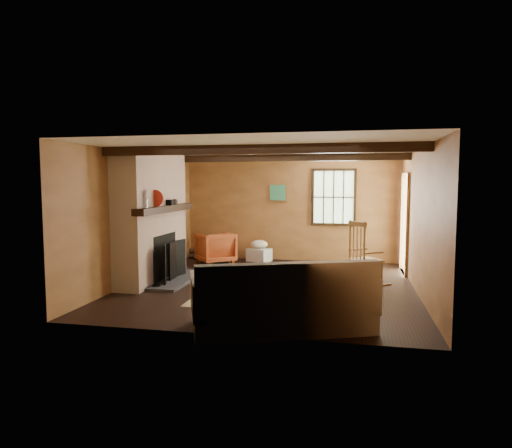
% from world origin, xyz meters
% --- Properties ---
extents(ground, '(5.50, 5.50, 0.00)m').
position_xyz_m(ground, '(0.00, 0.00, 0.00)').
color(ground, black).
rests_on(ground, ground).
extents(room_envelope, '(5.02, 5.52, 2.44)m').
position_xyz_m(room_envelope, '(0.22, 0.26, 1.63)').
color(room_envelope, '#AE6C3D').
rests_on(room_envelope, ground).
extents(fireplace, '(1.02, 2.30, 2.40)m').
position_xyz_m(fireplace, '(-2.23, -0.00, 1.10)').
color(fireplace, '#A0473D').
rests_on(fireplace, ground).
extents(rug, '(2.50, 3.00, 0.01)m').
position_xyz_m(rug, '(0.20, -0.20, 0.00)').
color(rug, beige).
rests_on(rug, ground).
extents(rocking_chair, '(0.94, 0.86, 1.17)m').
position_xyz_m(rocking_chair, '(1.64, 0.33, 0.49)').
color(rocking_chair, tan).
rests_on(rocking_chair, ground).
extents(sofa, '(2.45, 1.74, 0.91)m').
position_xyz_m(sofa, '(0.59, -2.41, 0.32)').
color(sofa, silver).
rests_on(sofa, ground).
extents(firewood_pile, '(0.72, 0.13, 0.26)m').
position_xyz_m(firewood_pile, '(-2.04, 2.42, 0.13)').
color(firewood_pile, brown).
rests_on(firewood_pile, ground).
extents(laundry_basket, '(0.61, 0.54, 0.30)m').
position_xyz_m(laundry_basket, '(-0.69, 2.42, 0.15)').
color(laundry_basket, silver).
rests_on(laundry_basket, ground).
extents(basket_pillow, '(0.47, 0.41, 0.20)m').
position_xyz_m(basket_pillow, '(-0.69, 2.42, 0.40)').
color(basket_pillow, silver).
rests_on(basket_pillow, laundry_basket).
extents(armchair, '(1.07, 1.07, 0.70)m').
position_xyz_m(armchair, '(-1.62, 1.96, 0.35)').
color(armchair, '#BF6026').
rests_on(armchair, ground).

